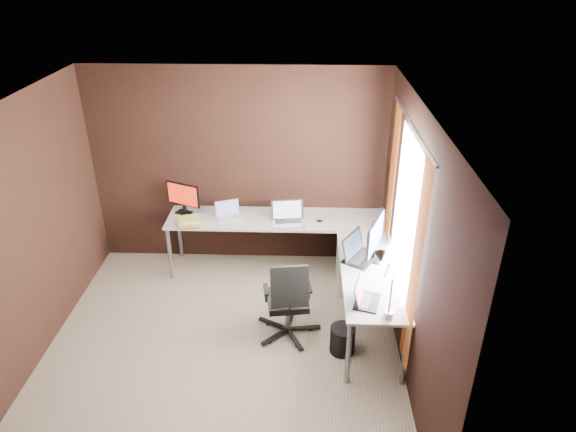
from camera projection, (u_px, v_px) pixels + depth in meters
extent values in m
cube|color=#B5A98D|center=(223.00, 348.00, 5.27)|extent=(3.60, 3.60, 0.00)
cube|color=white|center=(205.00, 110.00, 4.10)|extent=(3.60, 3.60, 0.00)
cube|color=black|center=(238.00, 168.00, 6.28)|extent=(3.60, 0.00, 2.50)
cube|color=black|center=(167.00, 398.00, 3.10)|extent=(3.60, 0.00, 2.50)
cube|color=black|center=(22.00, 241.00, 4.74)|extent=(0.00, 3.60, 2.50)
cube|color=black|center=(413.00, 248.00, 4.64)|extent=(0.00, 3.60, 2.50)
cube|color=white|center=(407.00, 210.00, 4.85)|extent=(0.00, 1.00, 1.30)
cube|color=orange|center=(415.00, 271.00, 4.31)|extent=(0.01, 0.35, 2.00)
cube|color=orange|center=(390.00, 196.00, 5.59)|extent=(0.01, 0.35, 2.00)
cylinder|color=slate|center=(413.00, 126.00, 4.46)|extent=(0.02, 1.90, 0.02)
cube|color=white|center=(276.00, 219.00, 6.25)|extent=(2.65, 0.60, 0.03)
cube|color=white|center=(371.00, 273.00, 5.23)|extent=(0.60, 1.65, 0.03)
cylinder|color=slate|center=(170.00, 254.00, 6.23)|extent=(0.05, 0.05, 0.70)
cylinder|color=slate|center=(179.00, 233.00, 6.69)|extent=(0.05, 0.05, 0.70)
cylinder|color=slate|center=(348.00, 353.00, 4.71)|extent=(0.05, 0.05, 0.70)
cylinder|color=slate|center=(405.00, 355.00, 4.69)|extent=(0.05, 0.05, 0.70)
cylinder|color=slate|center=(377.00, 236.00, 6.61)|extent=(0.05, 0.05, 0.70)
cube|color=white|center=(355.00, 265.00, 6.11)|extent=(0.42, 0.50, 0.60)
cube|color=black|center=(184.00, 213.00, 6.35)|extent=(0.23, 0.19, 0.01)
cube|color=black|center=(185.00, 208.00, 6.35)|extent=(0.05, 0.04, 0.09)
cube|color=black|center=(183.00, 194.00, 6.26)|extent=(0.42, 0.20, 0.29)
cube|color=red|center=(182.00, 195.00, 6.25)|extent=(0.39, 0.17, 0.26)
cube|color=black|center=(375.00, 258.00, 5.43)|extent=(0.21, 0.25, 0.01)
cube|color=black|center=(373.00, 253.00, 5.41)|extent=(0.05, 0.06, 0.10)
cube|color=black|center=(375.00, 234.00, 5.31)|extent=(0.24, 0.54, 0.36)
cube|color=#2433AA|center=(376.00, 235.00, 5.30)|extent=(0.21, 0.51, 0.33)
cube|color=white|center=(229.00, 218.00, 6.23)|extent=(0.34, 0.29, 0.02)
cube|color=white|center=(227.00, 208.00, 6.25)|extent=(0.29, 0.15, 0.18)
cube|color=#625293|center=(227.00, 208.00, 6.25)|extent=(0.26, 0.13, 0.16)
cube|color=silver|center=(288.00, 223.00, 6.12)|extent=(0.41, 0.32, 0.02)
cube|color=silver|center=(287.00, 209.00, 6.15)|extent=(0.39, 0.12, 0.24)
cube|color=silver|center=(287.00, 210.00, 6.15)|extent=(0.34, 0.10, 0.20)
cube|color=black|center=(361.00, 258.00, 5.43)|extent=(0.45, 0.49, 0.02)
cube|color=black|center=(353.00, 244.00, 5.42)|extent=(0.27, 0.38, 0.25)
cube|color=#192533|center=(353.00, 244.00, 5.42)|extent=(0.23, 0.33, 0.21)
cube|color=black|center=(367.00, 301.00, 4.77)|extent=(0.29, 0.36, 0.02)
cube|color=black|center=(359.00, 291.00, 4.74)|extent=(0.14, 0.32, 0.20)
cube|color=#AD496D|center=(360.00, 291.00, 4.74)|extent=(0.12, 0.28, 0.17)
cube|color=#AB7A5C|center=(189.00, 224.00, 6.09)|extent=(0.29, 0.24, 0.03)
cube|color=#C3CB3D|center=(189.00, 222.00, 6.08)|extent=(0.28, 0.24, 0.02)
cube|color=white|center=(189.00, 220.00, 6.07)|extent=(0.31, 0.26, 0.02)
cube|color=#C3CB3D|center=(189.00, 219.00, 6.06)|extent=(0.29, 0.25, 0.02)
ellipsoid|color=black|center=(193.00, 223.00, 6.10)|extent=(0.10, 0.09, 0.04)
ellipsoid|color=black|center=(320.00, 221.00, 6.15)|extent=(0.08, 0.06, 0.03)
cylinder|color=slate|center=(388.00, 314.00, 4.56)|extent=(0.09, 0.09, 0.07)
cylinder|color=slate|center=(391.00, 296.00, 4.46)|extent=(0.02, 0.02, 0.35)
cylinder|color=slate|center=(387.00, 271.00, 4.38)|extent=(0.02, 0.19, 0.26)
cone|color=slate|center=(381.00, 257.00, 4.40)|extent=(0.11, 0.14, 0.14)
cylinder|color=slate|center=(288.00, 315.00, 5.40)|extent=(0.05, 0.05, 0.34)
cube|color=black|center=(288.00, 300.00, 5.31)|extent=(0.46, 0.46, 0.07)
cube|color=black|center=(290.00, 287.00, 4.99)|extent=(0.38, 0.16, 0.45)
cylinder|color=black|center=(342.00, 340.00, 5.18)|extent=(0.34, 0.34, 0.29)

